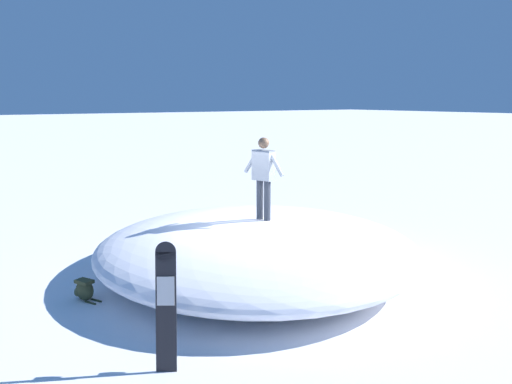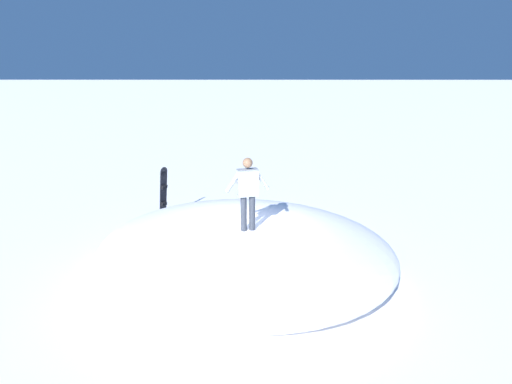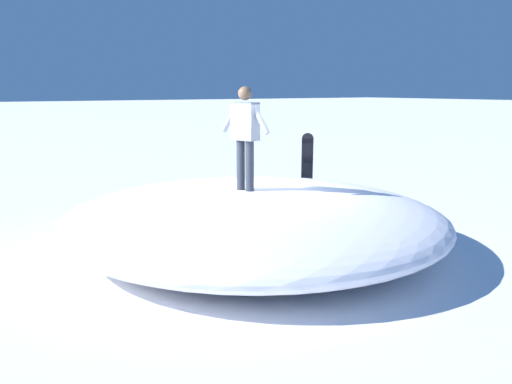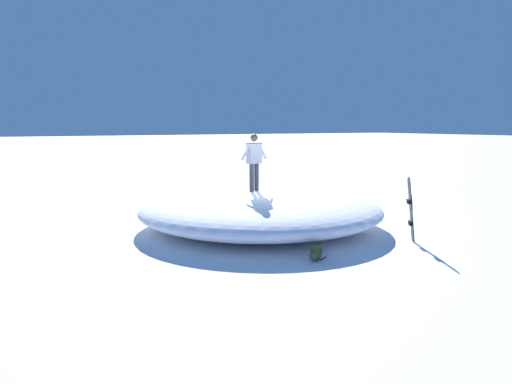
% 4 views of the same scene
% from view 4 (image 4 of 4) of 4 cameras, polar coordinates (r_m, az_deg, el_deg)
% --- Properties ---
extents(ground, '(240.00, 240.00, 0.00)m').
position_cam_4_polar(ground, '(12.94, 1.13, -4.75)').
color(ground, white).
extents(snow_mound, '(9.46, 9.22, 1.07)m').
position_cam_4_polar(snow_mound, '(12.90, 0.57, -2.35)').
color(snow_mound, white).
rests_on(snow_mound, ground).
extents(snowboarder_standing, '(1.02, 0.35, 1.71)m').
position_cam_4_polar(snowboarder_standing, '(12.85, -0.25, 4.48)').
color(snowboarder_standing, '#333842').
rests_on(snowboarder_standing, snow_mound).
extents(snowboard_primary_upright, '(0.34, 0.35, 1.72)m').
position_cam_4_polar(snowboard_primary_upright, '(11.91, 19.79, -2.08)').
color(snowboard_primary_upright, black).
rests_on(snowboard_primary_upright, ground).
extents(backpack_near, '(0.57, 0.40, 0.38)m').
position_cam_4_polar(backpack_near, '(9.92, 8.00, -7.91)').
color(backpack_near, '#383D23').
rests_on(backpack_near, ground).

